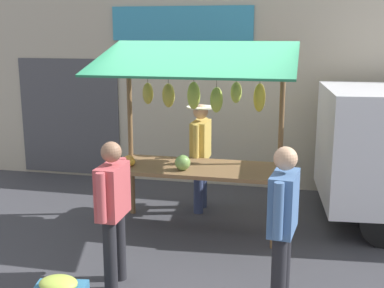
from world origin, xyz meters
The scene contains 6 objects.
ground_plane centered at (0.00, 0.00, 0.00)m, with size 40.00×40.00×0.00m, color #38383D.
street_backdrop centered at (0.06, -2.20, 1.70)m, with size 9.00×0.30×3.40m.
market_stall centered at (0.02, -0.04, 1.55)m, with size 2.50×1.46×2.50m.
vendor_with_sunhat centered at (0.11, -0.75, 0.94)m, with size 0.41×0.69×1.60m.
shopper_in_striped_shirt centered at (0.52, 1.68, 0.89)m, with size 0.22×0.67×1.55m.
shopper_with_shopping_bag centered at (-1.20, 1.77, 0.93)m, with size 0.27×0.69×1.61m.
Camera 1 is at (-1.33, 6.25, 2.63)m, focal length 46.91 mm.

